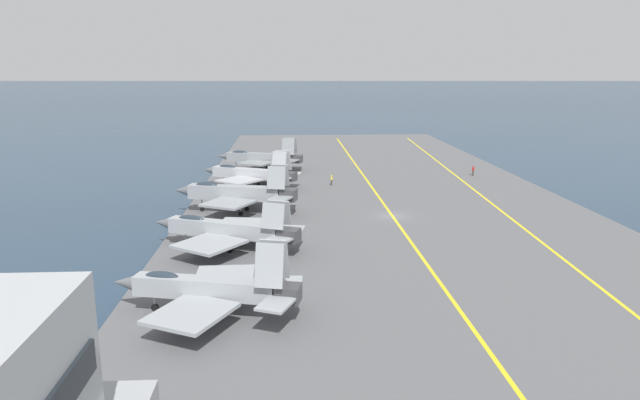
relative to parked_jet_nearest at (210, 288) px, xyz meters
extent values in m
plane|color=#23384C|center=(30.30, -19.94, -2.65)|extent=(2000.00, 2000.00, 0.00)
cube|color=#565659|center=(30.30, -19.94, -2.45)|extent=(193.75, 55.89, 0.40)
cube|color=yellow|center=(30.30, -35.31, -2.25)|extent=(174.15, 9.73, 0.01)
cube|color=yellow|center=(30.30, -19.94, -2.25)|extent=(174.38, 0.36, 0.01)
cube|color=#93999E|center=(0.11, 0.46, 0.00)|extent=(4.06, 11.45, 1.55)
cone|color=#5B5E60|center=(1.58, 6.92, 0.00)|extent=(1.92, 2.43, 1.48)
cube|color=#38383A|center=(-1.41, -6.14, 0.00)|extent=(2.15, 2.20, 1.32)
ellipsoid|color=#232D38|center=(0.88, 3.84, 0.74)|extent=(1.45, 2.89, 0.85)
cube|color=#93999E|center=(-3.54, 0.90, -0.51)|extent=(7.35, 6.99, 0.28)
cube|color=#93999E|center=(3.58, -0.72, -0.51)|extent=(5.84, 5.04, 0.28)
cube|color=#93999E|center=(-1.93, -4.76, 2.46)|extent=(1.47, 2.33, 3.32)
cube|color=#93999E|center=(-0.34, -5.12, 2.46)|extent=(1.47, 2.33, 3.32)
cube|color=#93999E|center=(-3.42, -5.20, 0.00)|extent=(3.42, 3.08, 0.20)
cube|color=#93999E|center=(0.82, -6.17, 0.00)|extent=(2.91, 2.29, 0.20)
cylinder|color=#B2B2B7|center=(1.05, 4.59, -1.52)|extent=(0.16, 0.16, 1.48)
cylinder|color=black|center=(1.05, 4.59, -1.95)|extent=(0.35, 0.63, 0.60)
cylinder|color=#B2B2B7|center=(-1.21, -0.42, -1.52)|extent=(0.16, 0.16, 1.48)
cylinder|color=black|center=(-1.21, -0.42, -1.95)|extent=(0.35, 0.63, 0.60)
cylinder|color=#B2B2B7|center=(0.91, -0.90, -1.52)|extent=(0.16, 0.16, 1.48)
cylinder|color=black|center=(0.91, -0.90, -1.95)|extent=(0.35, 0.63, 0.60)
cube|color=#93999E|center=(17.28, 0.84, -0.04)|extent=(6.33, 12.49, 1.63)
cone|color=#5B5E60|center=(20.09, 7.74, -0.04)|extent=(2.34, 2.83, 1.54)
cube|color=#38383A|center=(14.41, -6.23, -0.04)|extent=(2.51, 2.63, 1.38)
ellipsoid|color=#232D38|center=(18.75, 4.45, 0.73)|extent=(2.00, 3.23, 0.89)
cube|color=#93999E|center=(13.65, 1.85, -0.57)|extent=(8.02, 7.95, 0.28)
cube|color=#93999E|center=(20.60, -0.98, -0.57)|extent=(6.60, 6.32, 0.28)
cube|color=#93999E|center=(14.15, -4.62, 2.12)|extent=(1.70, 2.57, 2.66)
cube|color=#93999E|center=(15.73, -5.26, 2.12)|extent=(1.70, 2.57, 2.66)
cube|color=#93999E|center=(12.56, -4.91, -0.04)|extent=(3.66, 3.54, 0.20)
cube|color=#93999E|center=(16.66, -6.58, -0.04)|extent=(3.25, 2.96, 0.20)
cylinder|color=#B2B2B7|center=(19.08, 5.25, -1.55)|extent=(0.16, 0.16, 1.40)
cylinder|color=black|center=(19.08, 5.25, -1.95)|extent=(0.43, 0.64, 0.60)
cylinder|color=#B2B2B7|center=(15.74, 0.06, -1.55)|extent=(0.16, 0.16, 1.40)
cylinder|color=black|center=(15.74, 0.06, -1.95)|extent=(0.43, 0.64, 0.60)
cylinder|color=#B2B2B7|center=(17.85, -0.79, -1.55)|extent=(0.16, 0.16, 1.40)
cylinder|color=black|center=(17.85, -0.79, -1.95)|extent=(0.43, 0.64, 0.60)
cube|color=gray|center=(33.19, 1.10, 0.54)|extent=(4.79, 12.73, 1.86)
cone|color=#5B5E60|center=(34.92, 8.24, 0.54)|extent=(2.28, 2.74, 1.77)
cube|color=#38383A|center=(31.42, -6.20, 0.54)|extent=(2.56, 2.50, 1.58)
ellipsoid|color=#232D38|center=(34.10, 4.84, 1.42)|extent=(1.72, 3.23, 1.02)
cube|color=gray|center=(29.53, 1.55, -0.07)|extent=(7.37, 7.38, 0.28)
cube|color=gray|center=(36.65, -0.17, -0.07)|extent=(5.50, 5.50, 0.28)
cube|color=gray|center=(30.79, -4.64, 2.97)|extent=(1.46, 2.54, 2.97)
cube|color=gray|center=(32.69, -5.10, 2.97)|extent=(1.46, 2.54, 2.97)
cube|color=gray|center=(29.28, -5.15, 0.54)|extent=(3.52, 3.31, 0.20)
cube|color=gray|center=(33.80, -6.25, 0.54)|extent=(2.95, 2.56, 0.20)
cylinder|color=#B2B2B7|center=(34.30, 5.67, -1.32)|extent=(0.16, 0.16, 1.86)
cylinder|color=black|center=(34.30, 5.67, -1.95)|extent=(0.36, 0.63, 0.60)
cylinder|color=#B2B2B7|center=(31.62, 0.17, -1.32)|extent=(0.16, 0.16, 1.86)
cylinder|color=black|center=(31.62, 0.17, -1.95)|extent=(0.36, 0.63, 0.60)
cylinder|color=#B2B2B7|center=(34.15, -0.45, -1.32)|extent=(0.16, 0.16, 1.86)
cylinder|color=black|center=(34.15, -0.45, -1.95)|extent=(0.36, 0.63, 0.60)
cube|color=#A8AAAF|center=(50.50, 0.45, 0.07)|extent=(6.94, 12.14, 1.61)
cone|color=#5B5E60|center=(53.68, 7.10, 0.07)|extent=(2.42, 2.83, 1.53)
cube|color=#38383A|center=(47.24, -6.35, 0.07)|extent=(2.56, 2.66, 1.37)
ellipsoid|color=#232D38|center=(52.16, 3.93, 0.83)|extent=(2.13, 3.17, 0.89)
cube|color=#A8AAAF|center=(47.07, 1.62, -0.46)|extent=(7.80, 7.79, 0.28)
cube|color=#A8AAAF|center=(53.56, -1.49, -0.46)|extent=(6.57, 6.50, 0.28)
cube|color=#A8AAAF|center=(47.07, -4.75, 2.51)|extent=(1.93, 2.59, 3.23)
cube|color=#A8AAAF|center=(48.59, -5.48, 2.51)|extent=(1.93, 2.59, 3.23)
cube|color=#A8AAAF|center=(45.47, -4.93, 0.07)|extent=(3.67, 3.58, 0.20)
cube|color=#A8AAAF|center=(49.45, -6.84, 0.07)|extent=(3.34, 3.06, 0.20)
cylinder|color=#B2B2B7|center=(52.54, 4.70, -1.50)|extent=(0.16, 0.16, 1.51)
cylinder|color=black|center=(52.54, 4.70, -1.95)|extent=(0.46, 0.64, 0.60)
cylinder|color=#B2B2B7|center=(48.92, -0.22, -1.50)|extent=(0.16, 0.16, 1.51)
cylinder|color=black|center=(48.92, -0.22, -1.95)|extent=(0.46, 0.64, 0.60)
cylinder|color=#B2B2B7|center=(50.96, -1.20, -1.50)|extent=(0.16, 0.16, 1.51)
cylinder|color=black|center=(50.96, -1.20, -1.95)|extent=(0.46, 0.64, 0.60)
cube|color=gray|center=(66.88, -0.53, 0.19)|extent=(5.05, 12.62, 1.71)
cone|color=#5B5E60|center=(68.86, 6.54, 0.19)|extent=(2.21, 2.74, 1.62)
cube|color=#38383A|center=(64.86, -7.76, 0.19)|extent=(2.45, 2.50, 1.45)
ellipsoid|color=#232D38|center=(67.91, 3.17, 1.00)|extent=(1.73, 3.21, 0.94)
cube|color=gray|center=(63.68, -0.08, -0.36)|extent=(6.78, 7.07, 0.28)
cube|color=gray|center=(69.85, -1.80, -0.36)|extent=(4.84, 5.59, 0.28)
cube|color=gray|center=(64.36, -6.21, 2.61)|extent=(1.56, 2.56, 3.08)
cube|color=gray|center=(66.09, -6.69, 2.61)|extent=(1.56, 2.56, 3.08)
cube|color=gray|center=(62.82, -6.66, 0.19)|extent=(3.56, 3.37, 0.20)
cube|color=gray|center=(67.17, -7.88, 0.19)|extent=(3.02, 2.65, 0.20)
cylinder|color=#B2B2B7|center=(68.14, 3.99, -1.46)|extent=(0.16, 0.16, 1.59)
cylinder|color=black|center=(68.14, 3.99, -1.95)|extent=(0.37, 0.64, 0.60)
cylinder|color=#B2B2B7|center=(65.38, -1.44, -1.46)|extent=(0.16, 0.16, 1.59)
cylinder|color=black|center=(65.38, -1.44, -1.95)|extent=(0.37, 0.64, 0.60)
cylinder|color=#B2B2B7|center=(67.69, -2.09, -1.46)|extent=(0.16, 0.16, 1.59)
cylinder|color=black|center=(67.69, -2.09, -1.95)|extent=(0.37, 0.64, 0.60)
cylinder|color=#383328|center=(58.76, -39.98, -1.79)|extent=(0.24, 0.24, 0.94)
cube|color=red|center=(58.76, -39.98, -1.03)|extent=(0.45, 0.45, 0.57)
sphere|color=#9E7051|center=(58.76, -39.98, -0.62)|extent=(0.22, 0.22, 0.22)
sphere|color=red|center=(58.76, -39.98, -0.56)|extent=(0.24, 0.24, 0.24)
cylinder|color=#383328|center=(51.32, -13.42, -1.80)|extent=(0.24, 0.24, 0.91)
cube|color=yellow|center=(51.32, -13.42, -1.07)|extent=(0.39, 0.28, 0.55)
sphere|color=tan|center=(51.32, -13.42, -0.66)|extent=(0.22, 0.22, 0.22)
sphere|color=yellow|center=(51.32, -13.42, -0.60)|extent=(0.24, 0.24, 0.24)
camera|label=1|loc=(-42.32, -6.32, 16.70)|focal=32.00mm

